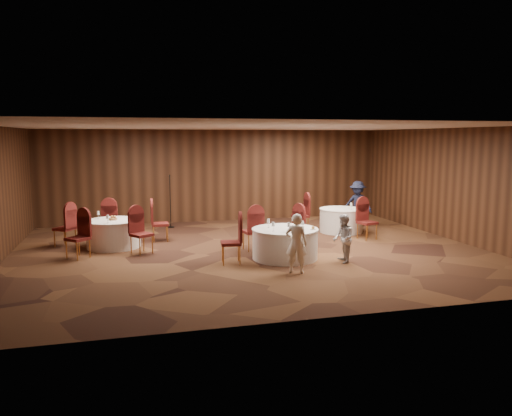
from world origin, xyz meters
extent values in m
plane|color=black|center=(0.00, 0.00, 0.00)|extent=(12.00, 12.00, 0.00)
plane|color=silver|center=(0.00, 0.00, 3.20)|extent=(12.00, 12.00, 0.00)
plane|color=black|center=(0.00, 5.00, 1.60)|extent=(12.00, 0.00, 12.00)
plane|color=black|center=(0.00, -5.00, 1.60)|extent=(12.00, 0.00, 12.00)
plane|color=black|center=(6.00, 0.00, 1.60)|extent=(0.00, 10.00, 10.00)
cylinder|color=silver|center=(0.62, -0.97, 0.36)|extent=(1.58, 1.58, 0.72)
cylinder|color=silver|center=(0.62, -0.97, 0.72)|extent=(1.61, 1.61, 0.03)
cylinder|color=silver|center=(-3.43, 1.42, 0.36)|extent=(1.41, 1.41, 0.72)
cylinder|color=silver|center=(-3.43, 1.42, 0.72)|extent=(1.44, 1.44, 0.03)
cylinder|color=silver|center=(3.39, 1.87, 0.36)|extent=(1.32, 1.32, 0.72)
cylinder|color=silver|center=(3.39, 1.87, 0.72)|extent=(1.35, 1.35, 0.03)
cylinder|color=silver|center=(0.96, -0.61, 0.74)|extent=(0.06, 0.06, 0.01)
cylinder|color=silver|center=(0.96, -0.61, 0.80)|extent=(0.01, 0.01, 0.11)
cone|color=silver|center=(0.96, -0.61, 0.91)|extent=(0.08, 0.08, 0.10)
cylinder|color=silver|center=(0.98, -1.22, 0.74)|extent=(0.06, 0.06, 0.01)
cylinder|color=silver|center=(0.98, -1.22, 0.80)|extent=(0.01, 0.01, 0.11)
cone|color=silver|center=(0.98, -1.22, 0.91)|extent=(0.08, 0.08, 0.10)
cylinder|color=silver|center=(0.58, -1.37, 0.74)|extent=(0.06, 0.06, 0.01)
cylinder|color=silver|center=(0.58, -1.37, 0.80)|extent=(0.01, 0.01, 0.11)
cone|color=silver|center=(0.58, -1.37, 0.91)|extent=(0.08, 0.08, 0.10)
cylinder|color=silver|center=(0.27, -0.72, 0.74)|extent=(0.06, 0.06, 0.01)
cylinder|color=silver|center=(0.27, -0.72, 0.80)|extent=(0.01, 0.01, 0.11)
cone|color=silver|center=(0.27, -0.72, 0.91)|extent=(0.08, 0.08, 0.10)
cylinder|color=silver|center=(0.25, -1.21, 0.74)|extent=(0.06, 0.06, 0.01)
cylinder|color=silver|center=(0.25, -1.21, 0.80)|extent=(0.01, 0.01, 0.11)
cone|color=silver|center=(0.25, -1.21, 0.91)|extent=(0.08, 0.08, 0.10)
cylinder|color=white|center=(0.65, -1.54, 0.75)|extent=(0.15, 0.15, 0.01)
sphere|color=#9E6B33|center=(0.65, -1.54, 0.79)|extent=(0.08, 0.08, 0.08)
cylinder|color=white|center=(1.24, -1.24, 0.75)|extent=(0.15, 0.15, 0.01)
sphere|color=#9E6B33|center=(1.24, -1.24, 0.79)|extent=(0.08, 0.08, 0.08)
cylinder|color=white|center=(1.13, -0.58, 0.75)|extent=(0.15, 0.15, 0.01)
sphere|color=#9E6B33|center=(1.13, -0.58, 0.79)|extent=(0.08, 0.08, 0.08)
cylinder|color=silver|center=(-2.97, 1.57, 0.74)|extent=(0.06, 0.06, 0.01)
cylinder|color=silver|center=(-2.97, 1.57, 0.80)|extent=(0.01, 0.01, 0.11)
cone|color=silver|center=(-2.97, 1.57, 0.91)|extent=(0.08, 0.08, 0.10)
cylinder|color=silver|center=(-3.83, 1.72, 0.74)|extent=(0.06, 0.06, 0.01)
cylinder|color=silver|center=(-3.83, 1.72, 0.80)|extent=(0.01, 0.01, 0.11)
cone|color=silver|center=(-3.83, 1.72, 0.91)|extent=(0.08, 0.08, 0.10)
cylinder|color=silver|center=(-3.56, 0.95, 0.74)|extent=(0.06, 0.06, 0.01)
cylinder|color=silver|center=(-3.56, 0.95, 0.80)|extent=(0.01, 0.01, 0.11)
cone|color=silver|center=(-3.56, 0.95, 0.91)|extent=(0.08, 0.08, 0.10)
cylinder|color=brown|center=(-3.43, 1.42, 0.77)|extent=(0.22, 0.22, 0.06)
sphere|color=#9E6B33|center=(-3.46, 1.44, 0.83)|extent=(0.07, 0.07, 0.07)
sphere|color=#9E6B33|center=(-3.39, 1.40, 0.83)|extent=(0.07, 0.07, 0.07)
cylinder|color=silver|center=(3.59, 1.59, 0.74)|extent=(0.06, 0.06, 0.01)
cylinder|color=silver|center=(3.59, 1.59, 0.80)|extent=(0.01, 0.01, 0.11)
cone|color=silver|center=(3.59, 1.59, 0.91)|extent=(0.08, 0.08, 0.10)
cylinder|color=black|center=(-1.68, 4.06, 0.01)|extent=(0.24, 0.24, 0.02)
cylinder|color=black|center=(-1.68, 4.06, 0.88)|extent=(0.02, 0.02, 1.71)
cylinder|color=black|center=(-1.68, 4.11, 1.70)|extent=(0.04, 0.12, 0.04)
imported|color=white|center=(0.45, -2.27, 0.65)|extent=(0.56, 0.48, 1.31)
imported|color=silver|center=(1.82, -1.69, 0.58)|extent=(0.52, 0.62, 1.16)
imported|color=black|center=(4.33, 2.68, 0.75)|extent=(1.09, 1.07, 1.50)
camera|label=1|loc=(-3.09, -12.27, 2.92)|focal=35.00mm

